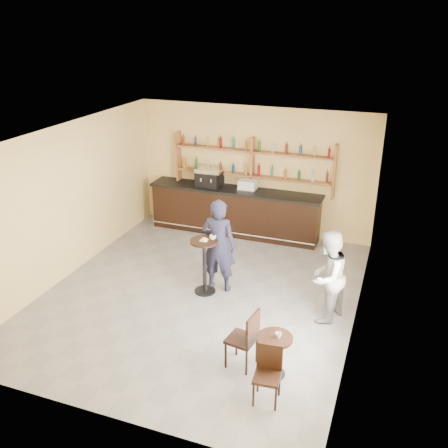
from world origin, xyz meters
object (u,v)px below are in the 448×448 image
(chair_west, at_px, (242,339))
(patron_second, at_px, (327,277))
(bar_counter, at_px, (235,211))
(cafe_table, at_px, (274,356))
(pastry_case, at_px, (248,185))
(chair_south, at_px, (267,377))
(pedestal_table, at_px, (205,267))
(espresso_machine, at_px, (209,177))
(man_main, at_px, (219,246))

(chair_west, distance_m, patron_second, 2.08)
(chair_west, bearing_deg, bar_counter, -150.97)
(cafe_table, height_order, chair_west, chair_west)
(pastry_case, xyz_separation_m, chair_south, (2.08, -5.59, -0.88))
(patron_second, bearing_deg, chair_west, -9.62)
(chair_west, height_order, patron_second, patron_second)
(cafe_table, bearing_deg, pedestal_table, 134.93)
(bar_counter, height_order, pastry_case, pastry_case)
(patron_second, bearing_deg, pedestal_table, -73.06)
(bar_counter, height_order, chair_south, bar_counter)
(espresso_machine, height_order, pedestal_table, espresso_machine)
(espresso_machine, relative_size, cafe_table, 0.92)
(espresso_machine, height_order, chair_south, espresso_machine)
(espresso_machine, distance_m, chair_west, 5.61)
(pedestal_table, relative_size, chair_west, 1.15)
(bar_counter, distance_m, chair_west, 5.26)
(patron_second, bearing_deg, bar_counter, -117.88)
(pastry_case, bearing_deg, cafe_table, -65.90)
(bar_counter, bearing_deg, espresso_machine, 180.00)
(cafe_table, distance_m, chair_west, 0.57)
(pedestal_table, distance_m, cafe_table, 2.78)
(pastry_case, height_order, man_main, man_main)
(man_main, bearing_deg, chair_south, 119.89)
(espresso_machine, distance_m, man_main, 3.11)
(espresso_machine, xyz_separation_m, patron_second, (3.52, -3.16, -0.53))
(pastry_case, xyz_separation_m, patron_second, (2.50, -3.16, -0.44))
(pedestal_table, distance_m, patron_second, 2.45)
(espresso_machine, height_order, man_main, man_main)
(pastry_case, bearing_deg, chair_south, -67.63)
(pedestal_table, bearing_deg, man_main, 47.69)
(pastry_case, relative_size, patron_second, 0.25)
(pastry_case, relative_size, cafe_table, 0.64)
(pastry_case, bearing_deg, chair_west, -71.36)
(pastry_case, relative_size, chair_west, 0.45)
(chair_south, bearing_deg, cafe_table, 89.57)
(espresso_machine, relative_size, pastry_case, 1.44)
(espresso_machine, relative_size, man_main, 0.33)
(man_main, distance_m, chair_south, 3.37)
(chair_west, bearing_deg, pedestal_table, -134.84)
(man_main, bearing_deg, espresso_machine, -67.75)
(espresso_machine, relative_size, patron_second, 0.36)
(espresso_machine, xyz_separation_m, pastry_case, (1.02, 0.00, -0.10))
(espresso_machine, xyz_separation_m, cafe_table, (3.05, -4.99, -1.06))
(pedestal_table, distance_m, man_main, 0.50)
(bar_counter, xyz_separation_m, man_main, (0.62, -2.79, 0.37))
(bar_counter, relative_size, cafe_table, 6.27)
(pedestal_table, bearing_deg, cafe_table, -45.07)
(chair_west, relative_size, chair_south, 1.14)
(chair_south, bearing_deg, chair_west, 127.52)
(bar_counter, distance_m, pedestal_table, 3.05)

